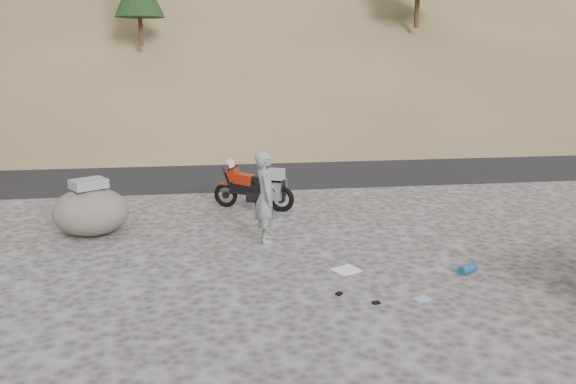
# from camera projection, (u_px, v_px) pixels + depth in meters

# --- Properties ---
(ground) EXTENTS (140.00, 140.00, 0.00)m
(ground) POSITION_uv_depth(u_px,v_px,m) (286.00, 257.00, 10.92)
(ground) COLOR #3E3C39
(ground) RESTS_ON ground
(road) EXTENTS (120.00, 7.00, 0.05)m
(road) POSITION_uv_depth(u_px,v_px,m) (251.00, 168.00, 19.58)
(road) COLOR black
(road) RESTS_ON ground
(motorcycle) EXTENTS (2.01, 1.12, 1.28)m
(motorcycle) POSITION_uv_depth(u_px,v_px,m) (257.00, 188.00, 14.17)
(motorcycle) COLOR black
(motorcycle) RESTS_ON ground
(man) EXTENTS (0.47, 0.71, 1.94)m
(man) POSITION_uv_depth(u_px,v_px,m) (266.00, 241.00, 11.85)
(man) COLOR gray
(man) RESTS_ON ground
(boulder) EXTENTS (1.99, 1.85, 1.23)m
(boulder) POSITION_uv_depth(u_px,v_px,m) (91.00, 211.00, 12.15)
(boulder) COLOR #524E46
(boulder) RESTS_ON ground
(gear_white_cloth) EXTENTS (0.57, 0.55, 0.01)m
(gear_white_cloth) POSITION_uv_depth(u_px,v_px,m) (346.00, 270.00, 10.23)
(gear_white_cloth) COLOR white
(gear_white_cloth) RESTS_ON ground
(gear_blue_mat) EXTENTS (0.43, 0.33, 0.16)m
(gear_blue_mat) POSITION_uv_depth(u_px,v_px,m) (468.00, 269.00, 10.10)
(gear_blue_mat) COLOR #164C88
(gear_blue_mat) RESTS_ON ground
(gear_glove_a) EXTENTS (0.13, 0.11, 0.03)m
(gear_glove_a) POSITION_uv_depth(u_px,v_px,m) (376.00, 303.00, 8.86)
(gear_glove_a) COLOR black
(gear_glove_a) RESTS_ON ground
(gear_glove_b) EXTENTS (0.13, 0.14, 0.04)m
(gear_glove_b) POSITION_uv_depth(u_px,v_px,m) (339.00, 294.00, 9.19)
(gear_glove_b) COLOR black
(gear_glove_b) RESTS_ON ground
(gear_blue_cloth) EXTENTS (0.31, 0.27, 0.01)m
(gear_blue_cloth) POSITION_uv_depth(u_px,v_px,m) (422.00, 299.00, 9.02)
(gear_blue_cloth) COLOR #80A9C6
(gear_blue_cloth) RESTS_ON ground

